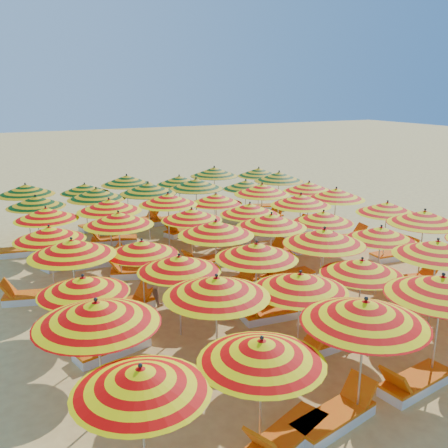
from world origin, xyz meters
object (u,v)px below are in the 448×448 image
(lounger_28, at_px, (182,231))
(lounger_29, at_px, (268,219))
(umbrella_16, at_px, (381,233))
(lounger_14, at_px, (395,255))
(lounger_23, at_px, (227,239))
(umbrella_24, at_px, (49,233))
(lounger_26, at_px, (26,251))
(umbrella_37, at_px, (96,194))
(umbrella_33, at_px, (216,199))
(umbrella_6, at_px, (97,313))
(lounger_10, at_px, (410,281))
(umbrella_20, at_px, (216,228))
(umbrella_8, at_px, (300,282))
(lounger_4, at_px, (280,364))
(umbrella_46, at_px, (214,172))
(umbrella_3, at_px, (442,286))
(umbrella_7, at_px, (217,287))
(lounger_30, at_px, (101,225))
(umbrella_36, at_px, (36,202))
(lounger_33, at_px, (269,207))
(umbrella_10, at_px, (437,248))
(umbrella_27, at_px, (250,209))
(umbrella_2, at_px, (365,312))
(umbrella_21, at_px, (271,220))
(umbrella_42, at_px, (26,190))
(umbrella_45, at_px, (179,180))
(lounger_9, at_px, (297,303))
(lounger_12, at_px, (232,285))
(lounger_5, at_px, (342,337))
(lounger_22, at_px, (98,261))
(lounger_20, at_px, (345,239))
(umbrella_15, at_px, (324,236))
(umbrella_40, at_px, (246,185))
(lounger_1, at_px, (335,417))
(umbrella_18, at_px, (72,248))
(umbrella_12, at_px, (83,285))
(lounger_24, at_px, (272,234))
(lounger_18, at_px, (264,255))
(umbrella_30, at_px, (46,214))
(umbrella_23, at_px, (387,208))
(lounger_2, at_px, (415,383))
(lounger_16, at_px, (137,272))
(lounger_17, at_px, (207,262))
(lounger_0, at_px, (286,438))
(umbrella_35, at_px, (309,187))
(beachgoer_b, at_px, (153,282))
(lounger_11, at_px, (125,306))
(lounger_21, at_px, (66,262))
(umbrella_9, at_px, (362,267))
(umbrella_41, at_px, (279,177))
(umbrella_44, at_px, (127,180))
(umbrella_19, at_px, (142,247))
(umbrella_13, at_px, (179,263))
(lounger_15, at_px, (34,297))

(lounger_28, distance_m, lounger_29, 4.10)
(umbrella_16, relative_size, lounger_14, 1.39)
(lounger_23, relative_size, lounger_28, 1.01)
(umbrella_24, bearing_deg, lounger_26, 95.17)
(umbrella_37, bearing_deg, umbrella_33, -27.27)
(umbrella_6, bearing_deg, lounger_10, 12.07)
(umbrella_20, xyz_separation_m, umbrella_37, (-1.95, 6.24, -0.01))
(umbrella_8, distance_m, lounger_4, 1.82)
(umbrella_24, xyz_separation_m, umbrella_46, (8.17, 6.45, 0.19))
(umbrella_3, xyz_separation_m, umbrella_7, (-3.92, 2.06, -0.05))
(lounger_30, bearing_deg, umbrella_37, -118.11)
(umbrella_36, bearing_deg, lounger_33, 10.20)
(umbrella_10, bearing_deg, umbrella_27, 107.66)
(umbrella_2, height_order, umbrella_21, umbrella_2)
(umbrella_42, relative_size, umbrella_45, 1.03)
(lounger_9, relative_size, lounger_12, 1.00)
(lounger_9, relative_size, lounger_30, 1.00)
(lounger_5, xyz_separation_m, lounger_28, (0.02, 10.08, 0.00))
(umbrella_33, height_order, umbrella_37, umbrella_37)
(lounger_22, bearing_deg, lounger_20, -7.32)
(umbrella_24, xyz_separation_m, lounger_20, (10.84, 0.29, -1.72))
(umbrella_15, bearing_deg, lounger_5, -112.27)
(umbrella_40, relative_size, lounger_1, 1.15)
(umbrella_18, xyz_separation_m, umbrella_27, (6.15, 2.01, -0.12))
(umbrella_12, xyz_separation_m, umbrella_36, (0.00, 8.37, 0.10))
(umbrella_2, height_order, umbrella_36, umbrella_2)
(lounger_22, xyz_separation_m, lounger_24, (6.94, 0.13, 0.00))
(lounger_18, distance_m, lounger_23, 2.30)
(umbrella_30, bearing_deg, umbrella_23, -22.46)
(umbrella_3, height_order, lounger_14, umbrella_3)
(umbrella_12, relative_size, lounger_2, 1.37)
(lounger_16, bearing_deg, lounger_9, 144.19)
(lounger_17, bearing_deg, lounger_5, 85.91)
(lounger_16, bearing_deg, umbrella_23, -179.45)
(umbrella_12, height_order, lounger_4, umbrella_12)
(lounger_0, distance_m, lounger_30, 14.78)
(umbrella_35, bearing_deg, lounger_16, -168.40)
(beachgoer_b, bearing_deg, umbrella_27, -107.28)
(lounger_0, xyz_separation_m, lounger_2, (3.18, 0.22, 0.00))
(lounger_11, xyz_separation_m, lounger_21, (-0.79, 4.38, 0.00))
(umbrella_9, distance_m, umbrella_33, 8.01)
(umbrella_41, height_order, lounger_11, umbrella_41)
(umbrella_40, bearing_deg, lounger_1, -111.84)
(umbrella_20, distance_m, umbrella_44, 8.46)
(umbrella_40, bearing_deg, lounger_4, -115.09)
(umbrella_19, height_order, lounger_14, umbrella_19)
(lounger_17, bearing_deg, lounger_29, -150.80)
(umbrella_12, height_order, lounger_16, umbrella_12)
(umbrella_13, xyz_separation_m, lounger_15, (-2.97, 3.66, -1.70))
(umbrella_30, height_order, umbrella_45, umbrella_30)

